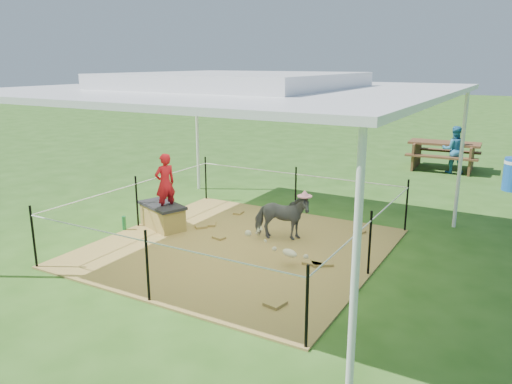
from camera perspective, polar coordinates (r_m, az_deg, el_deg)
The scene contains 13 objects.
ground at distance 8.53m, azimuth -2.00°, elevation -6.43°, with size 90.00×90.00×0.00m, color #2D5919.
hay_patch at distance 8.52m, azimuth -2.00°, elevation -6.33°, with size 4.60×4.60×0.03m, color brown.
canopy_tent at distance 7.96m, azimuth -2.18°, elevation 11.95°, with size 6.30×6.30×2.90m.
rope_fence at distance 8.32m, azimuth -2.04°, elevation -2.29°, with size 4.54×4.54×1.00m.
straw_bale at distance 9.55m, azimuth -10.63°, elevation -2.83°, with size 0.93×0.46×0.41m, color olive.
dark_cloth at distance 9.49m, azimuth -10.69°, elevation -1.49°, with size 0.99×0.52×0.05m, color black.
woman at distance 9.29m, azimuth -10.37°, elevation 1.57°, with size 0.41×0.27×1.12m, color red.
green_bottle at distance 9.62m, azimuth -14.84°, elevation -3.44°, with size 0.07×0.07×0.26m, color #197134.
pony at distance 8.72m, azimuth 2.94°, elevation -2.90°, with size 0.44×0.97×0.82m, color #454549.
pink_hat at distance 8.59m, azimuth 2.98°, elevation 0.08°, with size 0.25×0.25×0.12m, color pink.
foal at distance 7.67m, azimuth 3.87°, elevation -6.80°, with size 0.84×0.47×0.47m, color beige, non-canonical shape.
picnic_table_near at distance 15.56m, azimuth 20.63°, elevation 3.89°, with size 1.95×1.41×0.81m, color brown.
distant_person at distance 15.15m, azimuth 21.67°, elevation 4.52°, with size 0.65×0.50×1.33m, color teal.
Camera 1 is at (4.18, -6.77, 3.07)m, focal length 35.00 mm.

